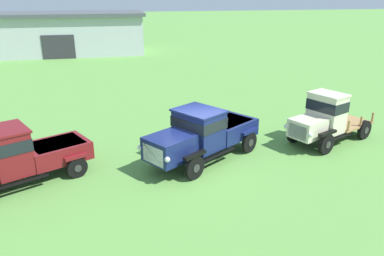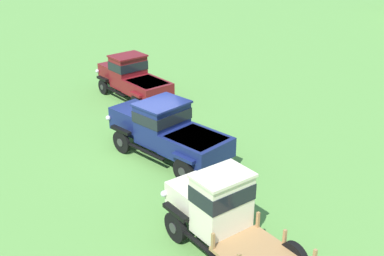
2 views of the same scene
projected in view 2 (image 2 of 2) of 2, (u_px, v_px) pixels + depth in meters
The scene contains 4 objects.
ground_plane at pixel (150, 155), 18.80m from camera, with size 240.00×240.00×0.00m, color #5B9342.
vintage_truck_foreground_near at pixel (132, 77), 24.28m from camera, with size 5.02×3.59×2.16m.
vintage_truck_second_in_line at pixel (166, 129), 18.25m from camera, with size 5.43×4.42×2.18m.
vintage_truck_midrow_center at pixel (219, 210), 13.21m from camera, with size 4.93×3.33×2.34m.
Camera 2 is at (16.68, -2.15, 8.61)m, focal length 45.00 mm.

